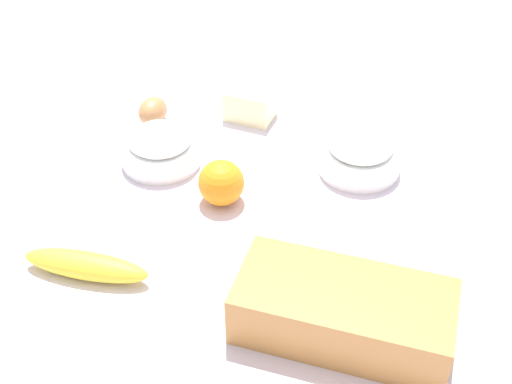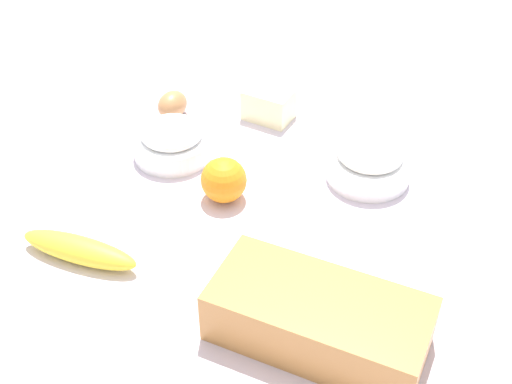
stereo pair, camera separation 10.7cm
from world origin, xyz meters
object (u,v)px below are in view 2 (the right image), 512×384
egg_near_butter (172,105)px  loaf_pan (319,318)px  banana (79,250)px  orange_fruit (224,180)px  butter_block (269,104)px  sugar_bowl (172,141)px  flour_bowl (369,162)px

egg_near_butter → loaf_pan: bearing=129.9°
banana → orange_fruit: bearing=-129.4°
loaf_pan → banana: size_ratio=1.56×
butter_block → sugar_bowl: bearing=51.6°
butter_block → egg_near_butter: butter_block is taller
banana → butter_block: 0.48m
flour_bowl → sugar_bowl: size_ratio=1.02×
loaf_pan → flour_bowl: 0.37m
orange_fruit → egg_near_butter: size_ratio=1.12×
sugar_bowl → banana: sugar_bowl is taller
orange_fruit → butter_block: 0.26m
loaf_pan → butter_block: bearing=-59.4°
loaf_pan → sugar_bowl: size_ratio=2.12×
flour_bowl → egg_near_butter: 0.40m
flour_bowl → sugar_bowl: bearing=5.0°
egg_near_butter → banana: bearing=91.8°
loaf_pan → butter_block: 0.54m
banana → orange_fruit: (-0.16, -0.20, 0.02)m
banana → butter_block: bearing=-110.3°
butter_block → egg_near_butter: 0.19m
orange_fruit → egg_near_butter: (0.17, -0.21, -0.01)m
sugar_bowl → butter_block: bearing=-128.4°
loaf_pan → egg_near_butter: 0.60m
loaf_pan → egg_near_butter: (0.38, -0.46, -0.02)m
sugar_bowl → orange_fruit: bearing=144.3°
loaf_pan → egg_near_butter: size_ratio=4.39×
flour_bowl → banana: size_ratio=0.75×
loaf_pan → orange_fruit: bearing=-40.9°
sugar_bowl → egg_near_butter: size_ratio=2.07×
loaf_pan → flour_bowl: loaf_pan is taller
flour_bowl → sugar_bowl: (0.35, 0.03, -0.00)m
flour_bowl → loaf_pan: bearing=88.2°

